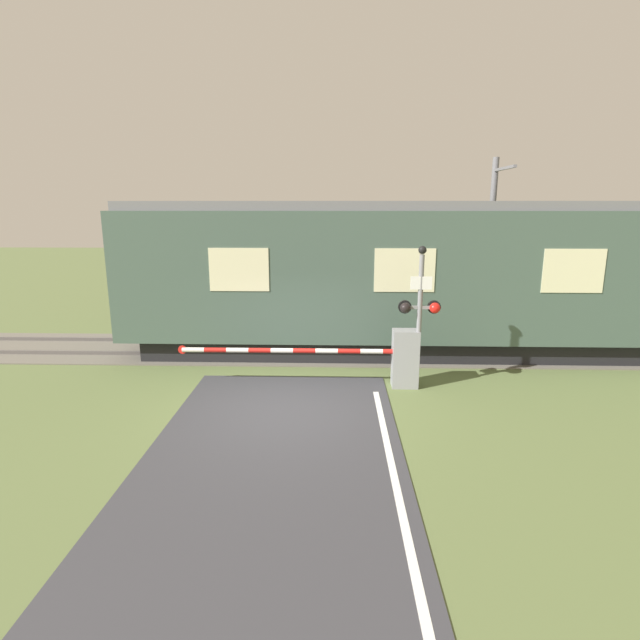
{
  "coord_description": "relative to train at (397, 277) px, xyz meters",
  "views": [
    {
      "loc": [
        1.02,
        -9.7,
        4.16
      ],
      "look_at": [
        0.66,
        2.05,
        1.45
      ],
      "focal_mm": 28.0,
      "sensor_mm": 36.0,
      "label": 1
    }
  ],
  "objects": [
    {
      "name": "crossing_barrier",
      "position": [
        -0.5,
        -2.94,
        -1.47
      ],
      "size": [
        5.62,
        0.44,
        1.36
      ],
      "color": "gray",
      "rests_on": "ground_plane"
    },
    {
      "name": "signal_post",
      "position": [
        0.16,
        -3.09,
        -0.31
      ],
      "size": [
        0.96,
        0.26,
        3.3
      ],
      "color": "gray",
      "rests_on": "ground_plane"
    },
    {
      "name": "track_bed",
      "position": [
        -2.77,
        0.0,
        -2.16
      ],
      "size": [
        36.0,
        3.2,
        0.13
      ],
      "color": "#666056",
      "rests_on": "ground_plane"
    },
    {
      "name": "train",
      "position": [
        0.0,
        0.0,
        0.0
      ],
      "size": [
        15.2,
        3.16,
        4.27
      ],
      "color": "black",
      "rests_on": "ground_plane"
    },
    {
      "name": "ground_plane",
      "position": [
        -2.77,
        -4.38,
        -2.18
      ],
      "size": [
        80.0,
        80.0,
        0.0
      ],
      "primitive_type": "plane",
      "color": "#5B6B3D"
    },
    {
      "name": "catenary_pole",
      "position": [
        3.3,
        2.41,
        0.78
      ],
      "size": [
        0.2,
        1.9,
        5.64
      ],
      "color": "slate",
      "rests_on": "ground_plane"
    }
  ]
}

